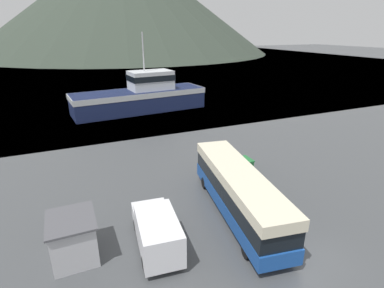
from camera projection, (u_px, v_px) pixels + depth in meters
The scene contains 7 objects.
ground_plane at pixel (314, 258), 16.70m from camera, with size 400.00×400.00×0.00m, color #424447.
water_surface at pixel (84, 57), 139.31m from camera, with size 240.00×240.00×0.00m, color #475B6B.
tour_bus at pixel (238, 191), 20.10m from camera, with size 4.34×11.92×3.24m.
delivery_van at pixel (157, 230), 17.14m from camera, with size 2.74×5.76×2.27m.
fishing_boat at pixel (141, 96), 46.51m from camera, with size 20.81×7.71×11.65m.
storage_bin at pixel (244, 164), 27.15m from camera, with size 1.22×1.54×1.04m.
dock_kiosk at pixel (74, 238), 16.38m from camera, with size 2.51×2.93×2.52m.
Camera 1 is at (-11.55, -9.49, 11.94)m, focal length 28.00 mm.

